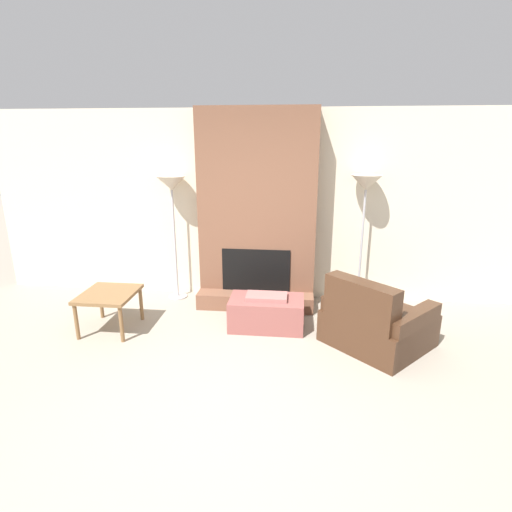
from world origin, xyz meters
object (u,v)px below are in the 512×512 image
(side_table, at_px, (109,297))
(armchair, at_px, (374,324))
(floor_lamp_left, at_px, (172,191))
(ottoman, at_px, (266,312))
(floor_lamp_right, at_px, (366,191))

(side_table, bearing_deg, armchair, -1.31)
(side_table, distance_m, floor_lamp_left, 1.63)
(ottoman, relative_size, armchair, 0.66)
(side_table, xyz_separation_m, floor_lamp_right, (3.05, 1.07, 1.16))
(floor_lamp_right, bearing_deg, side_table, -160.69)
(ottoman, bearing_deg, side_table, -172.35)
(ottoman, height_order, side_table, side_table)
(ottoman, height_order, floor_lamp_left, floor_lamp_left)
(ottoman, distance_m, floor_lamp_left, 2.08)
(armchair, bearing_deg, side_table, 42.34)
(armchair, distance_m, floor_lamp_right, 1.74)
(ottoman, height_order, floor_lamp_right, floor_lamp_right)
(side_table, bearing_deg, floor_lamp_right, 19.31)
(floor_lamp_left, distance_m, floor_lamp_right, 2.55)
(side_table, relative_size, floor_lamp_left, 0.38)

